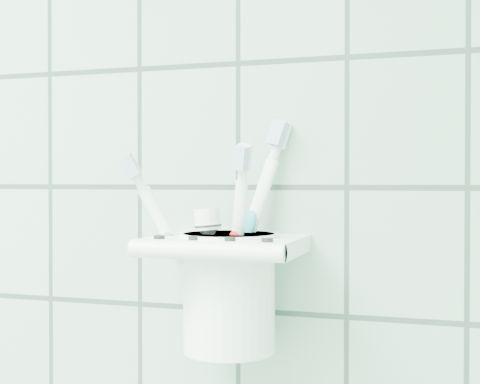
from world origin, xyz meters
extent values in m
cube|color=white|center=(0.65, 1.19, 1.31)|extent=(0.06, 0.02, 0.04)
cube|color=white|center=(0.65, 1.15, 1.32)|extent=(0.14, 0.11, 0.02)
cylinder|color=white|center=(0.65, 1.10, 1.32)|extent=(0.14, 0.02, 0.02)
cylinder|color=black|center=(0.60, 1.11, 1.33)|extent=(0.01, 0.01, 0.00)
cylinder|color=black|center=(0.63, 1.11, 1.33)|extent=(0.01, 0.01, 0.00)
cylinder|color=black|center=(0.67, 1.11, 1.33)|extent=(0.01, 0.01, 0.00)
cylinder|color=black|center=(0.70, 1.11, 1.33)|extent=(0.01, 0.01, 0.00)
cylinder|color=white|center=(0.65, 1.16, 1.28)|extent=(0.09, 0.09, 0.11)
cylinder|color=white|center=(0.65, 1.16, 1.33)|extent=(0.09, 0.09, 0.01)
cylinder|color=black|center=(0.65, 1.16, 1.33)|extent=(0.08, 0.08, 0.00)
cylinder|color=white|center=(0.64, 1.17, 1.31)|extent=(0.08, 0.04, 0.15)
cylinder|color=white|center=(0.64, 1.17, 1.40)|extent=(0.02, 0.01, 0.02)
cube|color=silver|center=(0.64, 1.16, 1.41)|extent=(0.02, 0.02, 0.03)
cube|color=white|center=(0.64, 1.17, 1.41)|extent=(0.02, 0.01, 0.03)
ellipsoid|color=green|center=(0.64, 1.16, 1.33)|extent=(0.03, 0.01, 0.03)
cylinder|color=white|center=(0.63, 1.16, 1.32)|extent=(0.06, 0.05, 0.17)
cylinder|color=white|center=(0.63, 1.16, 1.42)|extent=(0.02, 0.02, 0.03)
cube|color=silver|center=(0.63, 1.16, 1.43)|extent=(0.02, 0.02, 0.03)
cube|color=white|center=(0.63, 1.16, 1.43)|extent=(0.02, 0.01, 0.03)
ellipsoid|color=teal|center=(0.63, 1.16, 1.34)|extent=(0.02, 0.01, 0.03)
cylinder|color=white|center=(0.65, 1.17, 1.31)|extent=(0.04, 0.05, 0.15)
cylinder|color=white|center=(0.65, 1.17, 1.39)|extent=(0.01, 0.01, 0.02)
cube|color=silver|center=(0.65, 1.16, 1.41)|extent=(0.02, 0.02, 0.02)
cube|color=white|center=(0.65, 1.17, 1.41)|extent=(0.02, 0.01, 0.02)
ellipsoid|color=red|center=(0.65, 1.16, 1.33)|extent=(0.02, 0.01, 0.03)
cube|color=silver|center=(0.65, 1.14, 1.28)|extent=(0.04, 0.01, 0.10)
cube|color=silver|center=(0.65, 1.14, 1.23)|extent=(0.04, 0.01, 0.01)
cone|color=silver|center=(0.65, 1.14, 1.33)|extent=(0.03, 0.03, 0.02)
cylinder|color=white|center=(0.65, 1.14, 1.34)|extent=(0.03, 0.02, 0.02)
camera|label=1|loc=(0.85, 0.57, 1.38)|focal=50.00mm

